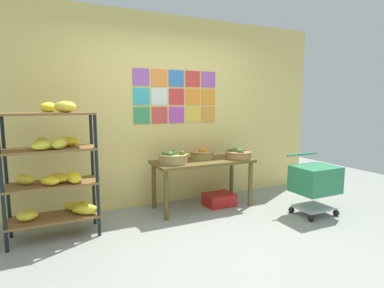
{
  "coord_description": "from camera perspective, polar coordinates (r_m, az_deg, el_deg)",
  "views": [
    {
      "loc": [
        -1.54,
        -2.46,
        1.47
      ],
      "look_at": [
        0.05,
        0.92,
        0.97
      ],
      "focal_mm": 28.34,
      "sensor_mm": 36.0,
      "label": 1
    }
  ],
  "objects": [
    {
      "name": "fruit_basket_left",
      "position": [
        4.42,
        8.68,
        -1.85
      ],
      "size": [
        0.38,
        0.38,
        0.15
      ],
      "color": "#9F7842",
      "rests_on": "display_table"
    },
    {
      "name": "fruit_basket_back_right",
      "position": [
        4.39,
        1.96,
        -1.79
      ],
      "size": [
        0.36,
        0.36,
        0.17
      ],
      "color": "#A58A49",
      "rests_on": "display_table"
    },
    {
      "name": "produce_crate_under_table",
      "position": [
        4.49,
        5.12,
        -10.35
      ],
      "size": [
        0.41,
        0.33,
        0.17
      ],
      "primitive_type": "cube",
      "color": "red",
      "rests_on": "ground"
    },
    {
      "name": "display_table",
      "position": [
        4.28,
        2.03,
        -4.24
      ],
      "size": [
        1.4,
        0.62,
        0.68
      ],
      "color": "brown",
      "rests_on": "ground"
    },
    {
      "name": "fruit_basket_back_left",
      "position": [
        4.01,
        -3.59,
        -2.58
      ],
      "size": [
        0.39,
        0.39,
        0.18
      ],
      "color": "#A38A50",
      "rests_on": "display_table"
    },
    {
      "name": "banana_shelf_unit",
      "position": [
        3.61,
        -24.31,
        -4.15
      ],
      "size": [
        0.94,
        0.49,
        1.5
      ],
      "color": "black",
      "rests_on": "ground"
    },
    {
      "name": "back_wall_with_art",
      "position": [
        4.44,
        -4.92,
        6.16
      ],
      "size": [
        5.19,
        0.07,
        2.71
      ],
      "color": "#E9CF72",
      "rests_on": "ground"
    },
    {
      "name": "shopping_cart",
      "position": [
        4.34,
        22.15,
        -6.54
      ],
      "size": [
        0.55,
        0.48,
        0.79
      ],
      "rotation": [
        0.0,
        0.0,
        0.12
      ],
      "color": "black",
      "rests_on": "ground"
    },
    {
      "name": "ground",
      "position": [
        3.25,
        6.51,
        -19.29
      ],
      "size": [
        9.36,
        9.36,
        0.0
      ],
      "primitive_type": "plane",
      "color": "gray"
    }
  ]
}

